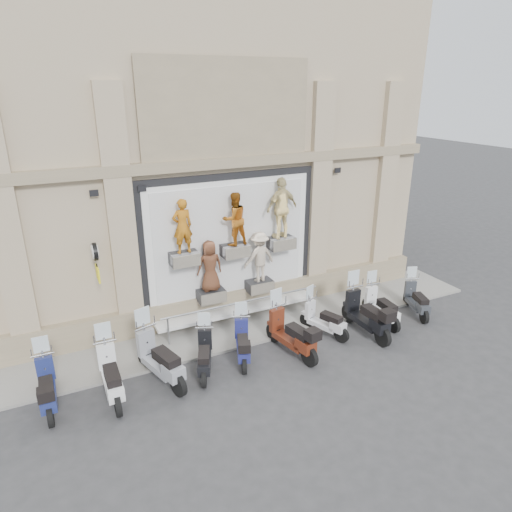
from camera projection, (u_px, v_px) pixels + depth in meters
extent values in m
plane|color=#323234|center=(275.00, 363.00, 12.07)|extent=(90.00, 90.00, 0.00)
cube|color=gray|center=(243.00, 326.00, 13.82)|extent=(16.00, 2.20, 0.08)
cube|color=black|center=(230.00, 244.00, 13.71)|extent=(5.60, 0.10, 4.30)
cube|color=white|center=(231.00, 245.00, 13.66)|extent=(5.10, 0.06, 3.90)
cube|color=white|center=(231.00, 245.00, 13.63)|extent=(4.70, 0.04, 3.60)
cube|color=white|center=(236.00, 309.00, 14.06)|extent=(5.10, 0.75, 0.10)
cube|color=#28282B|center=(184.00, 258.00, 12.79)|extent=(0.80, 0.50, 0.35)
imported|color=orange|center=(182.00, 226.00, 12.46)|extent=(0.58, 0.40, 1.54)
cube|color=#28282B|center=(235.00, 250.00, 13.42)|extent=(0.80, 0.50, 0.35)
imported|color=#8A4B11|center=(234.00, 219.00, 13.09)|extent=(0.81, 0.67, 1.56)
cube|color=#28282B|center=(281.00, 243.00, 14.06)|extent=(0.80, 0.50, 0.35)
imported|color=beige|center=(282.00, 208.00, 13.67)|extent=(1.15, 0.64, 1.86)
cube|color=#28282B|center=(211.00, 295.00, 13.56)|extent=(0.80, 0.50, 0.35)
imported|color=brown|center=(210.00, 266.00, 13.23)|extent=(0.76, 0.50, 1.53)
cube|color=#28282B|center=(259.00, 286.00, 14.21)|extent=(0.80, 0.50, 0.35)
imported|color=beige|center=(259.00, 257.00, 13.87)|extent=(1.08, 0.69, 1.57)
cube|color=black|center=(93.00, 248.00, 11.72)|extent=(0.06, 0.56, 0.06)
cylinder|color=black|center=(95.00, 252.00, 11.49)|extent=(0.10, 0.46, 0.46)
cube|color=yellow|center=(98.00, 274.00, 11.71)|extent=(0.04, 0.50, 0.38)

